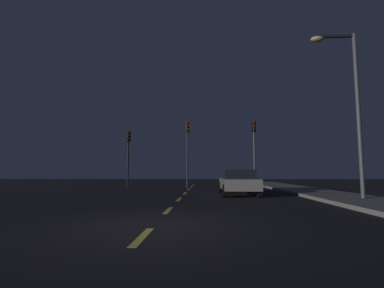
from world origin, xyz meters
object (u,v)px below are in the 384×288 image
object	(u,v)px
traffic_signal_center	(187,141)
car_stopped_ahead	(238,182)
traffic_signal_right	(254,141)
street_lamp_right	(351,98)
traffic_signal_left	(128,148)

from	to	relation	value
traffic_signal_center	car_stopped_ahead	distance (m)	8.44
traffic_signal_center	traffic_signal_right	size ratio (longest dim) A/B	1.00
car_stopped_ahead	street_lamp_right	xyz separation A→B (m)	(4.51, -3.49, 3.70)
traffic_signal_left	traffic_signal_right	xyz separation A→B (m)	(10.27, 0.00, 0.49)
traffic_signal_left	traffic_signal_center	bearing A→B (deg)	0.02
traffic_signal_left	street_lamp_right	world-z (taller)	street_lamp_right
street_lamp_right	traffic_signal_center	bearing A→B (deg)	126.00
traffic_signal_center	car_stopped_ahead	bearing A→B (deg)	-65.67
traffic_signal_left	traffic_signal_center	size ratio (longest dim) A/B	0.86
car_stopped_ahead	street_lamp_right	world-z (taller)	street_lamp_right
traffic_signal_center	traffic_signal_right	xyz separation A→B (m)	(5.39, 0.00, 0.01)
traffic_signal_center	traffic_signal_right	world-z (taller)	traffic_signal_right
traffic_signal_right	car_stopped_ahead	size ratio (longest dim) A/B	1.18
traffic_signal_left	street_lamp_right	xyz separation A→B (m)	(12.63, -10.67, 1.15)
traffic_signal_left	car_stopped_ahead	distance (m)	11.13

